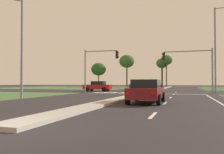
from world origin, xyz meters
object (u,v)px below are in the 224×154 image
(pedestrian_at_median, at_px, (157,83))
(treeline_fourth, at_px, (166,60))
(traffic_signal_near_left, at_px, (97,63))
(car_red_fourth, at_px, (98,86))
(car_black_fifth, at_px, (158,85))
(street_lamp_near, at_px, (20,43))
(street_lamp_second, at_px, (217,46))
(treeline_second, at_px, (127,61))
(car_navy_second, at_px, (146,86))
(treeline_third, at_px, (162,64))
(car_teal_third, at_px, (144,86))
(treeline_near, at_px, (99,69))
(car_maroon_near, at_px, (146,91))
(traffic_signal_near_right, at_px, (192,62))

(pedestrian_at_median, distance_m, treeline_fourth, 25.42)
(traffic_signal_near_left, distance_m, treeline_fourth, 40.23)
(car_red_fourth, relative_size, car_black_fifth, 0.91)
(traffic_signal_near_left, bearing_deg, street_lamp_near, -101.45)
(street_lamp_second, bearing_deg, treeline_second, 117.45)
(car_navy_second, distance_m, car_red_fourth, 11.47)
(car_navy_second, height_order, car_black_fifth, car_navy_second)
(street_lamp_near, xyz_separation_m, pedestrian_at_median, (8.17, 26.92, -3.35))
(car_red_fourth, bearing_deg, treeline_second, 6.69)
(car_navy_second, height_order, street_lamp_near, street_lamp_near)
(traffic_signal_near_left, height_order, street_lamp_near, street_lamp_near)
(street_lamp_near, xyz_separation_m, treeline_third, (6.77, 52.63, 2.06))
(car_teal_third, bearing_deg, treeline_near, 29.54)
(treeline_fourth, bearing_deg, treeline_second, 164.31)
(treeline_near, bearing_deg, car_maroon_near, -66.81)
(car_teal_third, height_order, treeline_fourth, treeline_fourth)
(car_maroon_near, distance_m, street_lamp_second, 18.04)
(car_black_fifth, xyz_separation_m, pedestrian_at_median, (2.05, -19.93, 0.51))
(car_teal_third, xyz_separation_m, treeline_fourth, (0.55, 34.20, 6.74))
(pedestrian_at_median, xyz_separation_m, treeline_third, (-1.40, 25.72, 5.41))
(car_maroon_near, height_order, treeline_near, treeline_near)
(car_maroon_near, height_order, car_red_fourth, car_red_fourth)
(car_black_fifth, distance_m, traffic_signal_near_right, 35.91)
(car_maroon_near, bearing_deg, treeline_second, 104.67)
(street_lamp_near, xyz_separation_m, treeline_second, (-4.03, 54.94, 3.19))
(treeline_third, bearing_deg, car_maroon_near, -85.84)
(car_navy_second, distance_m, car_teal_third, 10.23)
(traffic_signal_near_right, xyz_separation_m, treeline_second, (-17.83, 43.06, 4.20))
(traffic_signal_near_right, distance_m, street_lamp_near, 18.24)
(car_black_fifth, relative_size, traffic_signal_near_left, 0.83)
(car_teal_third, relative_size, pedestrian_at_median, 2.27)
(traffic_signal_near_left, height_order, pedestrian_at_median, traffic_signal_near_left)
(treeline_near, bearing_deg, traffic_signal_near_left, -70.05)
(car_maroon_near, height_order, pedestrian_at_median, pedestrian_at_median)
(car_maroon_near, distance_m, treeline_third, 54.43)
(treeline_fourth, bearing_deg, street_lamp_second, -76.63)
(traffic_signal_near_right, height_order, street_lamp_second, street_lamp_second)
(treeline_near, distance_m, treeline_third, 19.04)
(car_teal_third, relative_size, traffic_signal_near_left, 0.75)
(car_black_fifth, bearing_deg, car_teal_third, 92.72)
(treeline_near, height_order, treeline_third, treeline_third)
(traffic_signal_near_right, bearing_deg, street_lamp_second, 45.23)
(car_teal_third, bearing_deg, car_maroon_near, -170.33)
(treeline_second, xyz_separation_m, treeline_fourth, (12.10, -3.40, -0.25))
(treeline_fourth, bearing_deg, treeline_near, 178.20)
(car_red_fourth, xyz_separation_m, street_lamp_near, (-0.34, -17.61, 3.83))
(car_navy_second, xyz_separation_m, pedestrian_at_median, (1.99, -0.57, 0.49))
(treeline_near, bearing_deg, treeline_third, 1.36)
(car_navy_second, xyz_separation_m, car_red_fourth, (-5.84, -9.88, 0.01))
(street_lamp_second, bearing_deg, pedestrian_at_median, 125.58)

